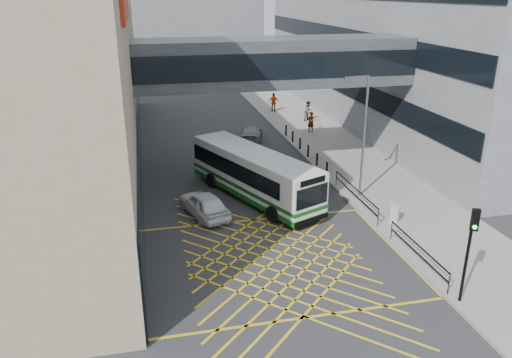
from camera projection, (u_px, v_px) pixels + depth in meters
ground at (275, 260)px, 23.39m from camera, size 120.00×120.00×0.00m
building_right at (459, 11)px, 46.65m from camera, size 24.09×44.00×20.00m
building_far at (161, 10)px, 74.48m from camera, size 28.00×16.00×18.00m
skybridge at (274, 62)px, 32.28m from camera, size 20.00×4.10×3.00m
pavement at (337, 151)px, 38.89m from camera, size 6.00×54.00×0.16m
box_junction at (275, 260)px, 23.39m from camera, size 12.00×9.00×0.01m
bus at (253, 173)px, 29.97m from camera, size 6.31×10.47×2.91m
car_white at (204, 204)px, 27.80m from camera, size 3.11×4.78×1.41m
car_dark at (236, 167)px, 33.39m from camera, size 2.99×5.21×1.53m
car_silver at (251, 133)px, 41.77m from camera, size 2.93×4.55×1.31m
traffic_light at (470, 242)px, 19.04m from camera, size 0.34×0.49×4.13m
street_lamp at (362, 130)px, 28.88m from camera, size 1.65×0.43×7.25m
litter_bin at (394, 214)px, 26.75m from camera, size 0.54×0.54×0.94m
kerb_railings at (380, 215)px, 25.96m from camera, size 0.05×12.54×1.00m
bollards at (304, 147)px, 38.13m from camera, size 0.14×10.14×0.90m
pedestrian_a at (311, 122)px, 43.53m from camera, size 0.82×0.67×1.80m
pedestrian_b at (308, 111)px, 47.34m from camera, size 1.05×0.91×1.86m
pedestrian_c at (274, 102)px, 50.95m from camera, size 1.18×0.71×1.87m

